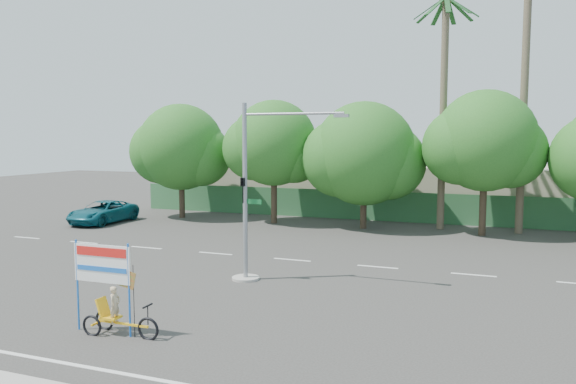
% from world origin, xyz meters
% --- Properties ---
extents(ground, '(120.00, 120.00, 0.00)m').
position_xyz_m(ground, '(0.00, 0.00, 0.00)').
color(ground, '#33302D').
rests_on(ground, ground).
extents(fence, '(38.00, 0.08, 2.00)m').
position_xyz_m(fence, '(0.00, 21.50, 1.00)').
color(fence, '#336B3D').
rests_on(fence, ground).
extents(building_left, '(12.00, 8.00, 4.00)m').
position_xyz_m(building_left, '(-10.00, 26.00, 2.00)').
color(building_left, '#B3A98E').
rests_on(building_left, ground).
extents(building_right, '(14.00, 8.00, 3.60)m').
position_xyz_m(building_right, '(8.00, 26.00, 1.80)').
color(building_right, '#B3A98E').
rests_on(building_right, ground).
extents(tree_far_left, '(7.14, 6.00, 7.96)m').
position_xyz_m(tree_far_left, '(-14.05, 18.00, 4.76)').
color(tree_far_left, '#473828').
rests_on(tree_far_left, ground).
extents(tree_left, '(6.66, 5.60, 8.07)m').
position_xyz_m(tree_left, '(-7.05, 18.00, 5.06)').
color(tree_left, '#473828').
rests_on(tree_left, ground).
extents(tree_center, '(7.62, 6.40, 7.85)m').
position_xyz_m(tree_center, '(-1.05, 18.00, 4.47)').
color(tree_center, '#473828').
rests_on(tree_center, ground).
extents(tree_right, '(6.90, 5.80, 8.36)m').
position_xyz_m(tree_right, '(5.95, 18.00, 5.24)').
color(tree_right, '#473828').
rests_on(tree_right, ground).
extents(palm_tall, '(3.73, 3.79, 17.45)m').
position_xyz_m(palm_tall, '(8.00, 19.50, 10.46)').
color(palm_tall, '#70604C').
rests_on(palm_tall, ground).
extents(palm_short, '(3.73, 3.79, 14.45)m').
position_xyz_m(palm_short, '(3.50, 19.50, 8.86)').
color(palm_short, '#70604C').
rests_on(palm_short, ground).
extents(traffic_signal, '(4.72, 1.10, 7.00)m').
position_xyz_m(traffic_signal, '(-2.20, 3.98, 2.92)').
color(traffic_signal, gray).
rests_on(traffic_signal, ground).
extents(trike_billboard, '(2.80, 0.64, 2.74)m').
position_xyz_m(trike_billboard, '(-3.46, -3.05, 1.10)').
color(trike_billboard, black).
rests_on(trike_billboard, ground).
extents(pickup_truck, '(2.46, 5.26, 1.46)m').
position_xyz_m(pickup_truck, '(-17.58, 14.00, 0.73)').
color(pickup_truck, '#0E5664').
rests_on(pickup_truck, ground).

